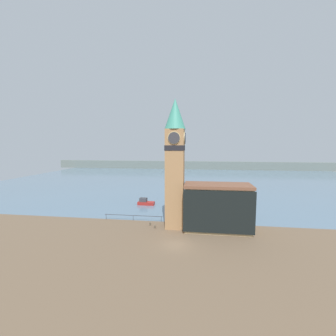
{
  "coord_description": "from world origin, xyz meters",
  "views": [
    {
      "loc": [
        3.16,
        -32.4,
        14.94
      ],
      "look_at": [
        -2.05,
        5.59,
        11.09
      ],
      "focal_mm": 24.0,
      "sensor_mm": 36.0,
      "label": 1
    }
  ],
  "objects_px": {
    "pier_building": "(217,207)",
    "clock_tower": "(175,160)",
    "boat_near": "(145,202)",
    "mooring_bollard_far": "(155,226)",
    "mooring_bollard_near": "(150,224)"
  },
  "relations": [
    {
      "from": "pier_building",
      "to": "mooring_bollard_near",
      "type": "height_order",
      "value": "pier_building"
    },
    {
      "from": "clock_tower",
      "to": "pier_building",
      "type": "distance_m",
      "value": 11.14
    },
    {
      "from": "mooring_bollard_near",
      "to": "mooring_bollard_far",
      "type": "bearing_deg",
      "value": -47.03
    },
    {
      "from": "boat_near",
      "to": "mooring_bollard_far",
      "type": "xyz_separation_m",
      "value": [
        5.55,
        -15.7,
        -0.27
      ]
    },
    {
      "from": "boat_near",
      "to": "clock_tower",
      "type": "bearing_deg",
      "value": -55.96
    },
    {
      "from": "boat_near",
      "to": "mooring_bollard_far",
      "type": "height_order",
      "value": "boat_near"
    },
    {
      "from": "pier_building",
      "to": "boat_near",
      "type": "xyz_separation_m",
      "value": [
        -16.62,
        14.97,
        -3.51
      ]
    },
    {
      "from": "clock_tower",
      "to": "mooring_bollard_far",
      "type": "xyz_separation_m",
      "value": [
        -3.5,
        -1.19,
        -11.93
      ]
    },
    {
      "from": "boat_near",
      "to": "mooring_bollard_near",
      "type": "xyz_separation_m",
      "value": [
        4.41,
        -14.48,
        -0.27
      ]
    },
    {
      "from": "mooring_bollard_near",
      "to": "mooring_bollard_far",
      "type": "relative_size",
      "value": 1.03
    },
    {
      "from": "pier_building",
      "to": "mooring_bollard_far",
      "type": "relative_size",
      "value": 18.0
    },
    {
      "from": "mooring_bollard_near",
      "to": "boat_near",
      "type": "bearing_deg",
      "value": 106.95
    },
    {
      "from": "pier_building",
      "to": "clock_tower",
      "type": "bearing_deg",
      "value": 176.56
    },
    {
      "from": "pier_building",
      "to": "boat_near",
      "type": "bearing_deg",
      "value": 138.0
    },
    {
      "from": "pier_building",
      "to": "mooring_bollard_far",
      "type": "bearing_deg",
      "value": -176.22
    }
  ]
}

